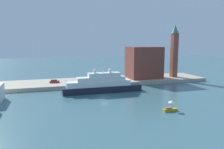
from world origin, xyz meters
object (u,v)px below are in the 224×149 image
(small_motorboat, at_px, (171,107))
(bell_tower, at_px, (174,49))
(large_yacht, at_px, (101,85))
(parked_car, at_px, (54,81))
(mooring_bollard, at_px, (110,82))
(harbor_building, at_px, (144,62))
(person_figure, at_px, (66,82))

(small_motorboat, bearing_deg, bell_tower, 57.04)
(large_yacht, distance_m, parked_car, 23.78)
(small_motorboat, distance_m, mooring_bollard, 38.29)
(small_motorboat, distance_m, harbor_building, 48.46)
(large_yacht, xyz_separation_m, small_motorboat, (12.66, -27.66, -1.73))
(person_figure, relative_size, mooring_bollard, 2.33)
(bell_tower, bearing_deg, person_figure, -175.35)
(small_motorboat, distance_m, person_figure, 47.15)
(large_yacht, bearing_deg, parked_car, 134.21)
(harbor_building, distance_m, parked_car, 43.04)
(large_yacht, distance_m, small_motorboat, 30.47)
(large_yacht, relative_size, bell_tower, 1.17)
(large_yacht, bearing_deg, mooring_bollard, 57.36)
(harbor_building, bearing_deg, bell_tower, -5.22)
(small_motorboat, xyz_separation_m, mooring_bollard, (-6.18, 37.78, 0.59))
(small_motorboat, relative_size, bell_tower, 0.16)
(mooring_bollard, bearing_deg, small_motorboat, -80.71)
(parked_car, distance_m, mooring_bollard, 24.07)
(harbor_building, bearing_deg, large_yacht, -144.72)
(small_motorboat, bearing_deg, mooring_bollard, 99.29)
(harbor_building, distance_m, bell_tower, 16.97)
(harbor_building, height_order, mooring_bollard, harbor_building)
(person_figure, distance_m, mooring_bollard, 18.62)
(person_figure, bearing_deg, bell_tower, 4.65)
(harbor_building, relative_size, person_figure, 9.96)
(large_yacht, bearing_deg, person_figure, 133.73)
(harbor_building, bearing_deg, parked_car, -178.28)
(harbor_building, bearing_deg, small_motorboat, -106.04)
(small_motorboat, bearing_deg, large_yacht, 114.59)
(harbor_building, xyz_separation_m, parked_car, (-42.46, -1.27, -6.95))
(bell_tower, bearing_deg, harbor_building, 174.78)
(bell_tower, relative_size, mooring_bollard, 38.56)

